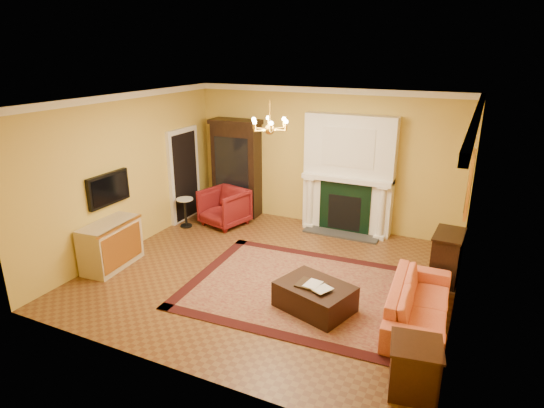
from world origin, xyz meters
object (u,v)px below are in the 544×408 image
Objects in this scene: coral_sofa at (420,297)px; leather_ottoman at (315,297)px; end_table at (414,369)px; console_table at (446,258)px; wingback_armchair at (224,206)px; pedestal_table at (185,210)px; commode at (111,245)px; china_cabinet at (237,170)px.

coral_sofa is 1.89× the size of leather_ottoman.
coral_sofa is 1.51m from end_table.
coral_sofa is at bearing -95.48° from console_table.
wingback_armchair is 4.76m from console_table.
pedestal_table is 5.47m from coral_sofa.
commode reaches higher than end_table.
china_cabinet reaches higher than coral_sofa.
coral_sofa is at bearing -17.50° from pedestal_table.
leather_ottoman is at bearing -129.85° from console_table.
commode is at bearing -159.10° from leather_ottoman.
end_table is 0.74× the size of console_table.
console_table is at bearing -19.40° from china_cabinet.
pedestal_table is at bearing 83.51° from commode.
end_table is at bearing -88.22° from console_table.
console_table is (4.82, -1.39, -0.66)m from china_cabinet.
end_table is at bearing -30.29° from pedestal_table.
wingback_armchair reaches higher than coral_sofa.
pedestal_table reaches higher than end_table.
pedestal_table is (-0.62, -1.24, -0.69)m from china_cabinet.
china_cabinet is 5.06m from console_table.
wingback_armchair reaches higher than commode.
coral_sofa reaches higher than pedestal_table.
console_table is 0.77× the size of leather_ottoman.
leather_ottoman is (3.04, -2.44, -0.24)m from wingback_armchair.
china_cabinet is 1.55m from pedestal_table.
commode is 5.54m from end_table.
china_cabinet is 4.57m from leather_ottoman.
coral_sofa is 1.51m from leather_ottoman.
console_table is (5.44, -0.15, 0.03)m from pedestal_table.
console_table is (5.51, 2.01, -0.01)m from commode.
china_cabinet is 6.51m from end_table.
wingback_armchair is (0.09, -0.77, -0.62)m from china_cabinet.
china_cabinet is 3.52× the size of end_table.
china_cabinet is at bearing 55.04° from coral_sofa.
wingback_armchair is at bearing 175.41° from console_table.
wingback_armchair is 3.91m from leather_ottoman.
china_cabinet is at bearing 63.43° from pedestal_table.
end_table is at bearing -45.96° from china_cabinet.
pedestal_table is at bearing -131.32° from wingback_armchair.
wingback_armchair is at bearing 33.64° from pedestal_table.
end_table is (0.16, -1.50, -0.09)m from coral_sofa.
commode is 5.31m from coral_sofa.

